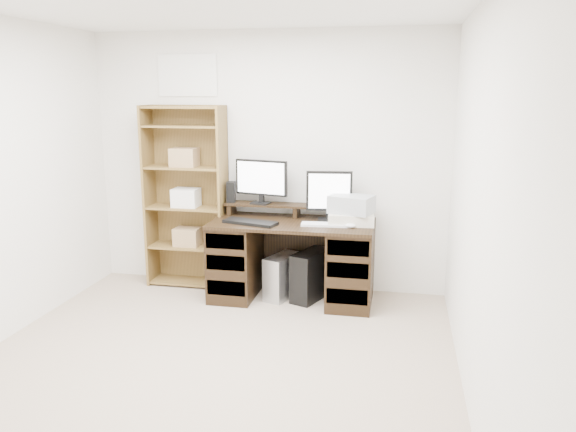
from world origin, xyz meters
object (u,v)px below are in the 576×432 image
(monitor_small, at_px, (329,194))
(desk, at_px, (292,259))
(printer, at_px, (351,218))
(tower_black, at_px, (311,275))
(bookshelf, at_px, (187,195))
(tower_silver, at_px, (282,276))
(monitor_wide, at_px, (261,179))

(monitor_small, bearing_deg, desk, -167.57)
(printer, xyz_separation_m, tower_black, (-0.37, 0.00, -0.57))
(desk, height_order, tower_black, desk)
(tower_black, xyz_separation_m, bookshelf, (-1.29, 0.19, 0.69))
(monitor_small, relative_size, tower_black, 0.92)
(tower_silver, height_order, bookshelf, bookshelf)
(desk, bearing_deg, tower_black, 7.41)
(monitor_small, xyz_separation_m, bookshelf, (-1.43, 0.10, -0.08))
(monitor_wide, xyz_separation_m, printer, (0.88, -0.17, -0.30))
(desk, relative_size, tower_silver, 3.61)
(tower_black, bearing_deg, desk, -150.96)
(monitor_wide, distance_m, printer, 0.95)
(desk, bearing_deg, monitor_small, 19.41)
(monitor_wide, height_order, tower_black, monitor_wide)
(printer, bearing_deg, bookshelf, 168.69)
(monitor_small, distance_m, tower_black, 0.79)
(printer, relative_size, bookshelf, 0.23)
(monitor_small, bearing_deg, bookshelf, 169.06)
(desk, height_order, monitor_small, monitor_small)
(printer, bearing_deg, desk, 177.62)
(desk, height_order, printer, printer)
(monitor_small, height_order, tower_silver, monitor_small)
(desk, distance_m, monitor_small, 0.70)
(monitor_wide, xyz_separation_m, bookshelf, (-0.77, 0.02, -0.19))
(desk, xyz_separation_m, bookshelf, (-1.11, 0.21, 0.53))
(monitor_small, distance_m, printer, 0.31)
(monitor_small, bearing_deg, monitor_wide, 166.16)
(monitor_small, relative_size, bookshelf, 0.26)
(tower_black, height_order, bookshelf, bookshelf)
(bookshelf, bearing_deg, monitor_small, -3.95)
(bookshelf, bearing_deg, monitor_wide, -1.42)
(tower_silver, xyz_separation_m, bookshelf, (-1.01, 0.21, 0.71))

